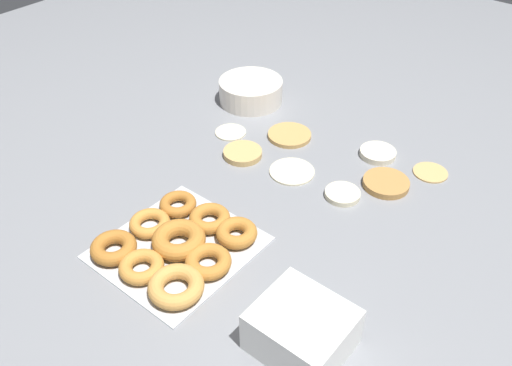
{
  "coord_description": "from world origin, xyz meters",
  "views": [
    {
      "loc": [
        0.58,
        -0.85,
        0.8
      ],
      "look_at": [
        -0.02,
        -0.1,
        0.04
      ],
      "focal_mm": 38.0,
      "sensor_mm": 36.0,
      "label": 1
    }
  ],
  "objects_px": {
    "pancake_3": "(289,135)",
    "donut_tray": "(177,245)",
    "pancake_0": "(430,172)",
    "container_stack": "(302,330)",
    "pancake_2": "(378,153)",
    "pancake_7": "(230,132)",
    "pancake_1": "(342,194)",
    "pancake_6": "(243,153)",
    "pancake_4": "(292,171)",
    "batter_bowl": "(251,91)",
    "pancake_5": "(386,183)"
  },
  "relations": [
    {
      "from": "pancake_0",
      "to": "pancake_4",
      "type": "height_order",
      "value": "pancake_4"
    },
    {
      "from": "pancake_5",
      "to": "container_stack",
      "type": "bearing_deg",
      "value": -78.45
    },
    {
      "from": "pancake_2",
      "to": "pancake_3",
      "type": "xyz_separation_m",
      "value": [
        -0.22,
        -0.07,
        -0.0
      ]
    },
    {
      "from": "pancake_2",
      "to": "container_stack",
      "type": "distance_m",
      "value": 0.61
    },
    {
      "from": "pancake_4",
      "to": "pancake_7",
      "type": "height_order",
      "value": "same"
    },
    {
      "from": "pancake_3",
      "to": "container_stack",
      "type": "bearing_deg",
      "value": -51.97
    },
    {
      "from": "pancake_1",
      "to": "donut_tray",
      "type": "height_order",
      "value": "donut_tray"
    },
    {
      "from": "pancake_0",
      "to": "pancake_5",
      "type": "distance_m",
      "value": 0.13
    },
    {
      "from": "container_stack",
      "to": "pancake_1",
      "type": "bearing_deg",
      "value": 112.16
    },
    {
      "from": "pancake_5",
      "to": "donut_tray",
      "type": "bearing_deg",
      "value": -116.08
    },
    {
      "from": "pancake_7",
      "to": "donut_tray",
      "type": "relative_size",
      "value": 0.28
    },
    {
      "from": "pancake_0",
      "to": "pancake_6",
      "type": "distance_m",
      "value": 0.46
    },
    {
      "from": "pancake_0",
      "to": "donut_tray",
      "type": "xyz_separation_m",
      "value": [
        -0.29,
        -0.57,
        0.01
      ]
    },
    {
      "from": "pancake_2",
      "to": "donut_tray",
      "type": "bearing_deg",
      "value": -105.13
    },
    {
      "from": "pancake_0",
      "to": "donut_tray",
      "type": "relative_size",
      "value": 0.28
    },
    {
      "from": "pancake_1",
      "to": "pancake_4",
      "type": "xyz_separation_m",
      "value": [
        -0.14,
        0.0,
        -0.0
      ]
    },
    {
      "from": "pancake_1",
      "to": "pancake_6",
      "type": "relative_size",
      "value": 0.83
    },
    {
      "from": "pancake_0",
      "to": "donut_tray",
      "type": "bearing_deg",
      "value": -116.53
    },
    {
      "from": "pancake_5",
      "to": "pancake_6",
      "type": "relative_size",
      "value": 1.11
    },
    {
      "from": "pancake_2",
      "to": "pancake_7",
      "type": "relative_size",
      "value": 1.1
    },
    {
      "from": "pancake_5",
      "to": "pancake_6",
      "type": "height_order",
      "value": "same"
    },
    {
      "from": "container_stack",
      "to": "batter_bowl",
      "type": "bearing_deg",
      "value": 135.37
    },
    {
      "from": "pancake_0",
      "to": "pancake_7",
      "type": "distance_m",
      "value": 0.52
    },
    {
      "from": "pancake_1",
      "to": "container_stack",
      "type": "relative_size",
      "value": 0.53
    },
    {
      "from": "pancake_2",
      "to": "batter_bowl",
      "type": "bearing_deg",
      "value": 178.64
    },
    {
      "from": "pancake_7",
      "to": "donut_tray",
      "type": "bearing_deg",
      "value": -62.58
    },
    {
      "from": "pancake_3",
      "to": "pancake_5",
      "type": "xyz_separation_m",
      "value": [
        0.3,
        -0.02,
        0.0
      ]
    },
    {
      "from": "pancake_5",
      "to": "pancake_2",
      "type": "bearing_deg",
      "value": 128.07
    },
    {
      "from": "pancake_6",
      "to": "pancake_3",
      "type": "bearing_deg",
      "value": 73.91
    },
    {
      "from": "pancake_3",
      "to": "donut_tray",
      "type": "xyz_separation_m",
      "value": [
        0.07,
        -0.48,
        0.01
      ]
    },
    {
      "from": "donut_tray",
      "to": "container_stack",
      "type": "xyz_separation_m",
      "value": [
        0.32,
        -0.02,
        0.02
      ]
    },
    {
      "from": "pancake_0",
      "to": "pancake_1",
      "type": "relative_size",
      "value": 1.02
    },
    {
      "from": "pancake_3",
      "to": "container_stack",
      "type": "relative_size",
      "value": 0.74
    },
    {
      "from": "pancake_1",
      "to": "pancake_5",
      "type": "bearing_deg",
      "value": 59.0
    },
    {
      "from": "pancake_1",
      "to": "pancake_5",
      "type": "height_order",
      "value": "pancake_5"
    },
    {
      "from": "pancake_7",
      "to": "container_stack",
      "type": "bearing_deg",
      "value": -38.59
    },
    {
      "from": "pancake_1",
      "to": "pancake_5",
      "type": "distance_m",
      "value": 0.11
    },
    {
      "from": "pancake_7",
      "to": "container_stack",
      "type": "distance_m",
      "value": 0.68
    },
    {
      "from": "pancake_2",
      "to": "pancake_4",
      "type": "height_order",
      "value": "pancake_2"
    },
    {
      "from": "pancake_4",
      "to": "batter_bowl",
      "type": "distance_m",
      "value": 0.36
    },
    {
      "from": "container_stack",
      "to": "pancake_0",
      "type": "bearing_deg",
      "value": 93.71
    },
    {
      "from": "pancake_2",
      "to": "batter_bowl",
      "type": "distance_m",
      "value": 0.43
    },
    {
      "from": "pancake_4",
      "to": "container_stack",
      "type": "distance_m",
      "value": 0.49
    },
    {
      "from": "pancake_3",
      "to": "donut_tray",
      "type": "bearing_deg",
      "value": -81.34
    },
    {
      "from": "pancake_4",
      "to": "pancake_6",
      "type": "bearing_deg",
      "value": -171.96
    },
    {
      "from": "pancake_3",
      "to": "pancake_4",
      "type": "distance_m",
      "value": 0.16
    },
    {
      "from": "batter_bowl",
      "to": "donut_tray",
      "type": "bearing_deg",
      "value": -64.18
    },
    {
      "from": "pancake_2",
      "to": "pancake_1",
      "type": "bearing_deg",
      "value": -85.18
    },
    {
      "from": "pancake_7",
      "to": "pancake_0",
      "type": "bearing_deg",
      "value": 19.28
    },
    {
      "from": "pancake_3",
      "to": "container_stack",
      "type": "distance_m",
      "value": 0.65
    }
  ]
}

